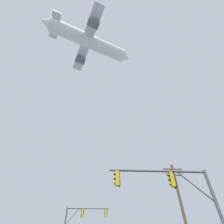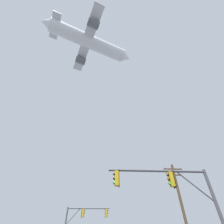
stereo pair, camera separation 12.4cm
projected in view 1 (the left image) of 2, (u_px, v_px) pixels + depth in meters
signal_pole_near at (175, 191)px, 9.97m from camera, size 6.61×0.47×5.67m
signal_pole_far at (81, 220)px, 20.01m from camera, size 5.57×0.58×5.62m
utility_pole at (181, 206)px, 16.49m from camera, size 2.20×0.28×9.19m
airplane at (89, 42)px, 51.39m from camera, size 29.25×22.59×8.21m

